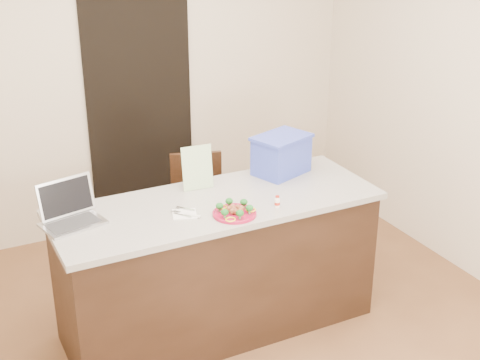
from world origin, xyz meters
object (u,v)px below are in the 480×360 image
island (218,265)px  blue_box (281,154)px  chair (202,203)px  yogurt_bottle (277,202)px  napkin (185,214)px  plate (234,213)px  laptop (70,211)px

island → blue_box: size_ratio=4.68×
island → chair: bearing=73.0°
chair → yogurt_bottle: bearing=-71.2°
chair → napkin: bearing=-102.2°
plate → blue_box: 0.74m
island → blue_box: (0.59, 0.22, 0.59)m
plate → blue_box: (0.58, 0.45, 0.13)m
blue_box → chair: (-0.33, 0.62, -0.55)m
plate → laptop: 0.96m
yogurt_bottle → chair: size_ratio=0.08×
blue_box → plate: bearing=-161.6°
napkin → blue_box: (0.84, 0.31, 0.13)m
island → laptop: laptop is taller
plate → napkin: plate is taller
yogurt_bottle → chair: (-0.04, 1.08, -0.45)m
laptop → island: bearing=-21.7°
napkin → yogurt_bottle: (0.55, -0.15, 0.03)m
island → napkin: bearing=-161.3°
yogurt_bottle → blue_box: (0.29, 0.46, 0.11)m
laptop → chair: size_ratio=0.43×
yogurt_bottle → laptop: laptop is taller
island → chair: 0.88m
blue_box → chair: bearing=99.0°
plate → island: bearing=92.8°
plate → yogurt_bottle: (0.28, -0.02, 0.02)m
island → yogurt_bottle: (0.30, -0.24, 0.49)m
napkin → laptop: laptop is taller
plate → chair: bearing=77.1°
plate → napkin: bearing=152.2°
island → yogurt_bottle: size_ratio=28.20×
chair → blue_box: bearing=-44.9°
laptop → napkin: bearing=-32.3°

